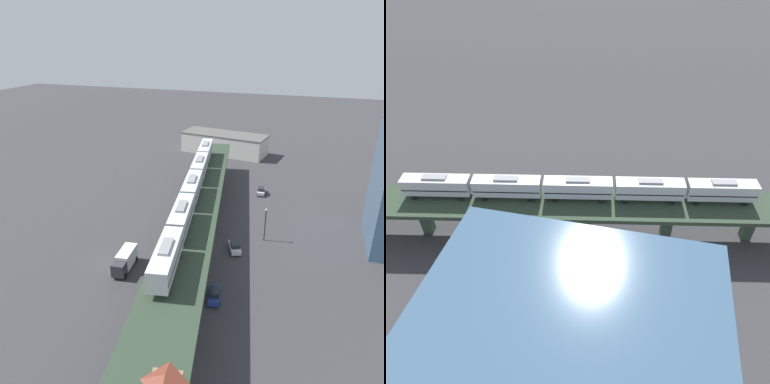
{
  "view_description": "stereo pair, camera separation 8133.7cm",
  "coord_description": "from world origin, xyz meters",
  "views": [
    {
      "loc": [
        19.07,
        -59.65,
        38.12
      ],
      "look_at": [
        -2.29,
        4.67,
        9.22
      ],
      "focal_mm": 35.0,
      "sensor_mm": 36.0,
      "label": 1
    },
    {
      "loc": [
        47.23,
        15.31,
        52.43
      ],
      "look_at": [
        -2.29,
        4.67,
        9.22
      ],
      "focal_mm": 35.0,
      "sensor_mm": 36.0,
      "label": 2
    }
  ],
  "objects": [
    {
      "name": "street_lamp",
      "position": [
        12.24,
        6.39,
        4.11
      ],
      "size": [
        0.44,
        0.44,
        6.94
      ],
      "color": "black",
      "rests_on": "ground"
    },
    {
      "name": "ground_plane",
      "position": [
        0.0,
        0.0,
        0.0
      ],
      "size": [
        400.0,
        400.0,
        0.0
      ],
      "primitive_type": "plane",
      "color": "#38383A"
    },
    {
      "name": "street_car_blue",
      "position": [
        7.57,
        -14.09,
        0.94
      ],
      "size": [
        2.65,
        4.67,
        1.89
      ],
      "color": "#233D93",
      "rests_on": "ground"
    },
    {
      "name": "subway_train",
      "position": [
        -2.29,
        4.67,
        10.25
      ],
      "size": [
        14.09,
        61.87,
        4.45
      ],
      "color": "silver",
      "rests_on": "elevated_viaduct"
    },
    {
      "name": "street_car_silver",
      "position": [
        8.16,
        29.46,
        0.94
      ],
      "size": [
        2.2,
        4.52,
        1.89
      ],
      "color": "#B7BABF",
      "rests_on": "ground"
    },
    {
      "name": "delivery_truck",
      "position": [
        -9.36,
        -10.99,
        1.76
      ],
      "size": [
        3.04,
        7.4,
        3.2
      ],
      "color": "#333338",
      "rests_on": "ground"
    },
    {
      "name": "street_car_white",
      "position": [
        7.59,
        0.63,
        0.94
      ],
      "size": [
        3.27,
        4.75,
        1.89
      ],
      "color": "silver",
      "rests_on": "ground"
    },
    {
      "name": "elevated_viaduct",
      "position": [
        0.03,
        -0.18,
        6.63
      ],
      "size": [
        24.98,
        91.99,
        7.72
      ],
      "color": "#2C3D2C",
      "rests_on": "ground"
    }
  ]
}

